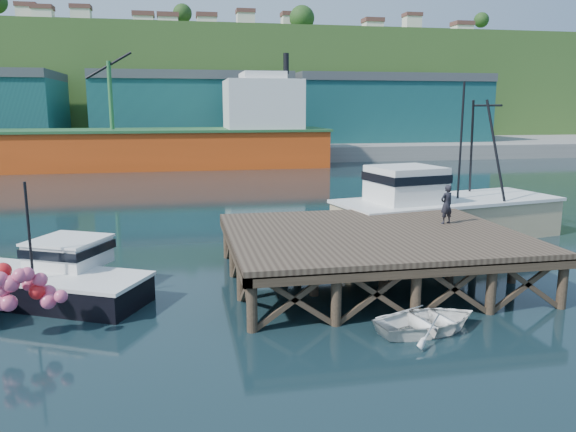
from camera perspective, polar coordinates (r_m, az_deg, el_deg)
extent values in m
plane|color=black|center=(23.29, -4.67, -7.19)|extent=(300.00, 300.00, 0.00)
cube|color=brown|center=(23.95, 8.45, -1.80)|extent=(12.00, 10.00, 0.25)
cube|color=#473828|center=(19.66, 13.13, -5.57)|extent=(12.00, 0.30, 0.35)
cylinder|color=#473828|center=(18.60, -3.68, -9.35)|extent=(0.36, 0.36, 2.60)
cylinder|color=#473828|center=(22.91, 26.09, -6.53)|extent=(0.36, 0.36, 2.60)
cylinder|color=#473828|center=(27.56, -6.20, -2.61)|extent=(0.36, 0.36, 2.60)
cylinder|color=#473828|center=(30.64, 15.56, -1.57)|extent=(0.36, 0.36, 2.60)
cube|color=gray|center=(92.24, -9.58, 6.98)|extent=(160.00, 40.00, 2.00)
cube|color=#1B5A5B|center=(87.03, -9.60, 10.37)|extent=(28.00, 16.00, 9.00)
cube|color=#1B5A5B|center=(92.83, 9.56, 10.41)|extent=(30.00, 16.00, 9.00)
cube|color=#E04A15|center=(70.84, -18.91, 6.34)|extent=(55.00, 9.50, 4.40)
cube|color=#26592D|center=(70.71, -19.03, 8.19)|extent=(55.50, 10.00, 0.30)
cube|color=silver|center=(70.76, -2.63, 11.21)|extent=(9.00, 9.00, 6.00)
cube|color=silver|center=(70.85, -2.66, 13.88)|extent=(5.00, 7.00, 1.20)
cylinder|color=black|center=(71.46, -0.20, 15.23)|extent=(0.70, 0.70, 2.50)
cube|color=#2D511E|center=(122.08, -10.14, 12.62)|extent=(220.00, 50.00, 22.00)
cube|color=black|center=(23.18, -23.17, -6.83)|extent=(7.88, 5.77, 1.03)
cube|color=silver|center=(23.03, -23.27, -5.56)|extent=(8.04, 5.88, 0.14)
cube|color=silver|center=(23.91, -21.37, -3.60)|extent=(3.31, 3.31, 1.03)
cube|color=black|center=(23.86, -21.41, -3.06)|extent=(3.50, 3.50, 0.34)
cylinder|color=black|center=(22.05, -24.82, -1.54)|extent=(0.10, 0.10, 3.66)
sphere|color=#E1537A|center=(20.07, -25.97, -7.55)|extent=(0.48, 0.48, 0.48)
sphere|color=#E1537A|center=(19.96, -22.99, -6.71)|extent=(0.48, 0.48, 0.48)
sphere|color=red|center=(19.47, -24.70, -6.58)|extent=(0.48, 0.48, 0.48)
cube|color=#CDB384|center=(32.92, 15.85, -0.31)|extent=(13.23, 6.75, 2.07)
cube|color=silver|center=(32.73, 15.95, 1.56)|extent=(13.50, 7.02, 0.17)
cube|color=silver|center=(31.39, 11.36, 3.18)|extent=(4.01, 3.83, 2.07)
cube|color=black|center=(31.34, 11.39, 4.01)|extent=(4.14, 3.96, 0.46)
cylinder|color=black|center=(32.65, 17.14, 6.85)|extent=(0.12, 0.12, 6.89)
imported|color=white|center=(19.27, 14.08, -10.26)|extent=(4.10, 3.27, 0.76)
imported|color=black|center=(25.96, 15.80, 1.15)|extent=(0.73, 0.59, 1.75)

